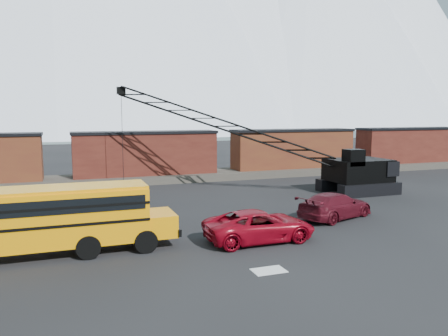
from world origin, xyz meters
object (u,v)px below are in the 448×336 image
at_px(school_bus, 44,218).
at_px(maroon_suv, 335,206).
at_px(crawler_crane, 233,129).
at_px(red_pickup, 260,226).

height_order(school_bus, maroon_suv, school_bus).
height_order(maroon_suv, crawler_crane, crawler_crane).
bearing_deg(maroon_suv, school_bus, 75.45).
height_order(red_pickup, maroon_suv, maroon_suv).
distance_m(red_pickup, maroon_suv, 7.12).
bearing_deg(maroon_suv, crawler_crane, -6.00).
bearing_deg(crawler_crane, maroon_suv, -75.90).
xyz_separation_m(school_bus, red_pickup, (10.32, -1.22, -0.99)).
distance_m(school_bus, crawler_crane, 19.12).
bearing_deg(school_bus, crawler_crane, 41.12).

